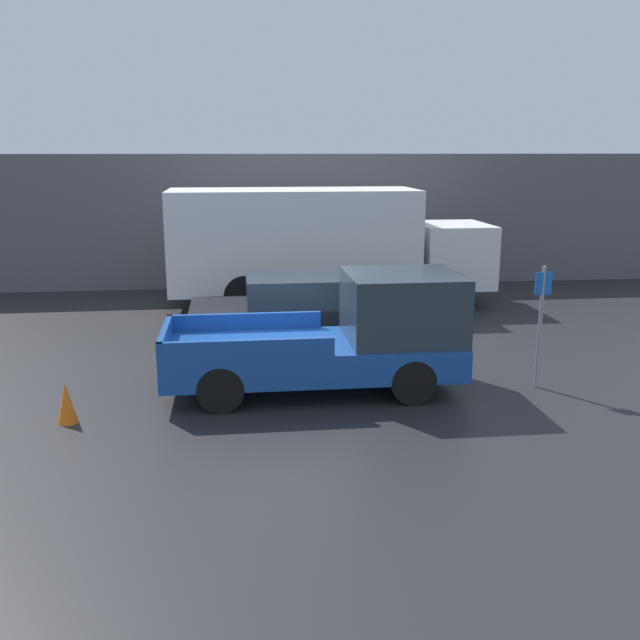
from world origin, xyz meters
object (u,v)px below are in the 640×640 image
Objects in this scene: pickup_truck at (346,337)px; parking_sign at (541,320)px; car at (303,308)px; delivery_truck at (318,243)px; traffic_cone at (67,403)px.

pickup_truck is 3.45m from parking_sign.
pickup_truck reaches higher than car.
pickup_truck is 0.60× the size of delivery_truck.
delivery_truck is at bearing 112.84° from parking_sign.
car is (-0.45, 3.26, -0.19)m from pickup_truck.
delivery_truck is 9.57m from traffic_cone.
pickup_truck is at bearing 13.56° from traffic_cone.
car is 5.29m from parking_sign.
traffic_cone is at bearing -174.41° from parking_sign.
parking_sign is at bearing -67.16° from delivery_truck.
pickup_truck reaches higher than traffic_cone.
traffic_cone is (-4.12, -4.36, -0.45)m from car.
car is 2.18× the size of parking_sign.
parking_sign is 3.39× the size of traffic_cone.
car is 6.01m from traffic_cone.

